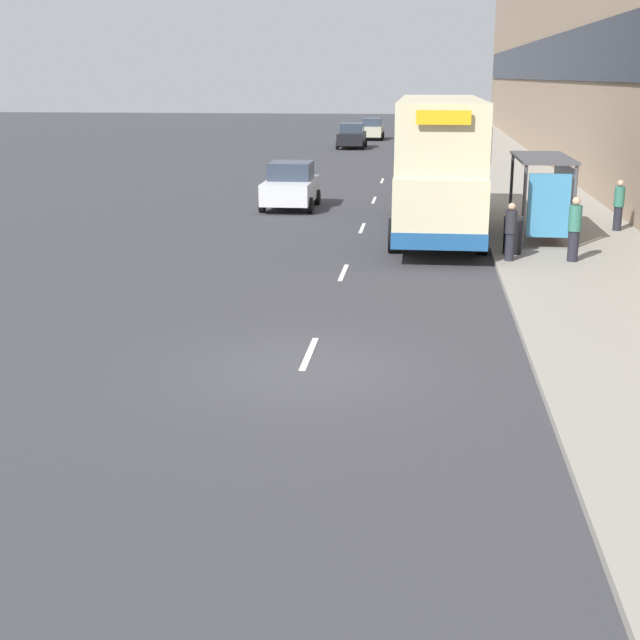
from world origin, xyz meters
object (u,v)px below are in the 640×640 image
Objects in this scene: pedestrian_at_shelter at (619,205)px; pedestrian_2 at (511,231)px; bus_shelter at (549,182)px; car_1 at (352,136)px; car_2 at (372,129)px; pedestrian_1 at (574,229)px; car_0 at (291,186)px; litter_bin at (513,235)px; double_decker_bus_near at (438,163)px.

pedestrian_2 is (-3.91, -5.37, -0.03)m from pedestrian_at_shelter.
pedestrian_2 is at bearing -111.77° from bus_shelter.
car_1 is 1.02× the size of car_2.
car_1 is 41.26m from pedestrian_1.
car_0 reaches higher than pedestrian_at_shelter.
car_0 is at bearing 130.05° from litter_bin.
bus_shelter is at bearing 68.23° from pedestrian_2.
litter_bin is (0.17, 1.01, -0.27)m from pedestrian_2.
car_2 is at bearing 97.67° from pedestrian_2.
bus_shelter is 3.01m from litter_bin.
bus_shelter is 2.68× the size of pedestrian_2.
double_decker_bus_near is at bearing 110.86° from pedestrian_2.
pedestrian_1 is (-2.22, -5.27, 0.06)m from pedestrian_at_shelter.
pedestrian_1 is 1.69m from pedestrian_2.
pedestrian_1 reaches higher than car_2.
bus_shelter is 3.66m from double_decker_bus_near.
double_decker_bus_near is 7.22× the size of pedestrian_2.
pedestrian_1 is (8.35, -49.36, 0.19)m from car_2.
car_0 is at bearing 132.49° from pedestrian_1.
double_decker_bus_near reaches higher than car_1.
litter_bin is (-1.22, -2.47, -1.21)m from bus_shelter.
pedestrian_2 is at bearing 97.67° from car_2.
bus_shelter is 1.09× the size of car_0.
double_decker_bus_near is at bearing 99.04° from car_1.
car_0 reaches higher than car_1.
pedestrian_2 is at bearing 126.50° from car_0.
bus_shelter is 2.58× the size of pedestrian_at_shelter.
double_decker_bus_near is 6.51× the size of pedestrian_1.
pedestrian_1 is (3.60, -4.91, -1.26)m from double_decker_bus_near.
car_0 is (-8.87, 6.63, -1.00)m from bus_shelter.
car_1 is at bearing 84.58° from car_2.
car_2 is (0.82, 39.35, -0.03)m from car_0.
bus_shelter is 11.12m from car_0.
car_1 is at bearing 103.61° from bus_shelter.
car_2 is at bearing -91.19° from car_0.
double_decker_bus_near reaches higher than pedestrian_at_shelter.
double_decker_bus_near reaches higher than pedestrian_2.
bus_shelter is 3.27m from pedestrian_at_shelter.
litter_bin is at bearing 101.08° from car_1.
bus_shelter reaches higher than pedestrian_1.
pedestrian_at_shelter is (10.57, -44.09, 0.13)m from car_2.
bus_shelter reaches higher than litter_bin.
litter_bin is (6.83, -48.45, -0.17)m from car_2.
pedestrian_1 is (9.22, -40.22, 0.16)m from car_1.
pedestrian_at_shelter is at bearing 108.12° from car_1.
car_2 is at bearing 99.60° from pedestrian_1.
pedestrian_2 is (7.53, -40.32, 0.08)m from car_1.
bus_shelter is at bearing 103.61° from car_1.
pedestrian_2 is at bearing -176.59° from pedestrian_1.
bus_shelter is at bearing 99.93° from car_2.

